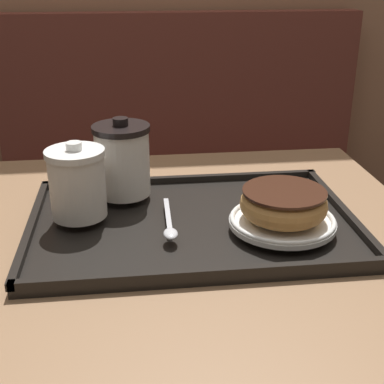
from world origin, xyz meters
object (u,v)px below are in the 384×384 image
Objects in this scene: coffee_cup_front at (77,183)px; spoon at (170,227)px; coffee_cup_rear at (122,160)px; donut_chocolate_glazed at (284,203)px.

spoon is at bearing -26.49° from coffee_cup_front.
coffee_cup_rear reaches higher than spoon.
coffee_cup_rear is at bearing -154.41° from spoon.
spoon is (0.07, -0.15, -0.06)m from coffee_cup_rear.
coffee_cup_front is 0.17m from spoon.
coffee_cup_rear is 1.02× the size of donut_chocolate_glazed.
donut_chocolate_glazed is 0.89× the size of spoon.
coffee_cup_front is at bearing 167.04° from donut_chocolate_glazed.
coffee_cup_rear is at bearing 147.63° from donut_chocolate_glazed.
coffee_cup_front is 0.81× the size of spoon.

